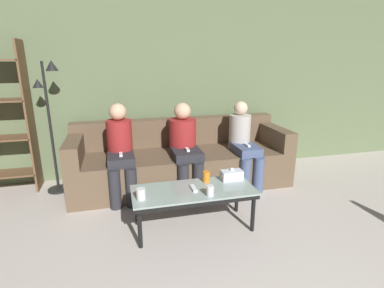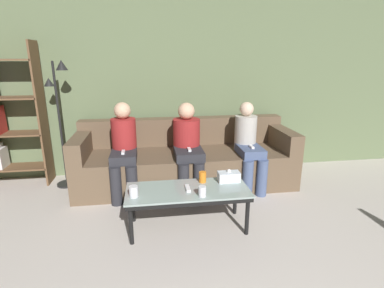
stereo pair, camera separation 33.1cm
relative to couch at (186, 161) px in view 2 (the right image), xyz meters
The scene contains 13 objects.
wall_back 1.12m from the couch, 90.00° to the left, with size 12.00×0.06×2.60m.
couch is the anchor object (origin of this frame).
coffee_table 1.12m from the couch, 96.16° to the right, with size 1.18×0.50×0.41m.
cup_near_left 1.29m from the couch, 90.38° to the right, with size 0.07×0.07×0.10m.
cup_near_right 0.98m from the couch, 86.91° to the right, with size 0.07×0.07×0.11m.
cup_far_center 1.36m from the couch, 117.58° to the right, with size 0.08×0.08×0.10m.
tissue_box 1.04m from the couch, 71.94° to the right, with size 0.22×0.12×0.13m.
game_remote 1.12m from the couch, 96.16° to the right, with size 0.04×0.15×0.02m.
bookshelf 2.39m from the couch, behind, with size 0.79×0.32×1.83m.
standing_lamp 1.70m from the couch, behind, with size 0.31×0.26×1.60m.
seated_person_left_end 0.85m from the couch, 164.37° to the right, with size 0.31×0.62×1.12m.
seated_person_mid_left 0.36m from the couch, 90.00° to the right, with size 0.34×0.66×1.10m.
seated_person_mid_right 0.85m from the couch, 16.87° to the right, with size 0.31×0.63×1.09m.
Camera 2 is at (-0.46, -0.29, 1.64)m, focal length 28.00 mm.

